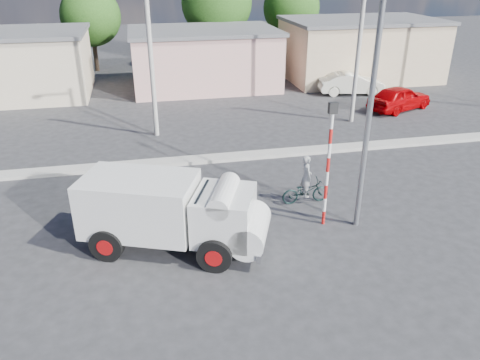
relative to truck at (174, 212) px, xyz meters
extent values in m
plane|color=#29292C|center=(1.95, -1.08, -1.31)|extent=(120.00, 120.00, 0.00)
cube|color=#99968E|center=(1.95, 6.92, -1.23)|extent=(40.00, 0.80, 0.16)
cylinder|color=black|center=(-2.11, -0.24, -0.79)|extent=(1.09, 0.68, 1.05)
cylinder|color=red|center=(-2.11, -0.24, -0.79)|extent=(0.61, 0.51, 0.52)
cylinder|color=black|center=(-1.36, 1.63, -0.79)|extent=(1.09, 0.68, 1.05)
cylinder|color=red|center=(-1.36, 1.63, -0.79)|extent=(0.61, 0.51, 0.52)
cylinder|color=black|center=(1.00, -1.48, -0.79)|extent=(1.09, 0.68, 1.05)
cylinder|color=red|center=(1.00, -1.48, -0.79)|extent=(0.61, 0.51, 0.52)
cylinder|color=black|center=(1.75, 0.38, -0.79)|extent=(1.09, 0.68, 1.05)
cylinder|color=red|center=(1.75, 0.38, -0.79)|extent=(0.61, 0.51, 0.52)
cube|color=black|center=(-0.23, 0.09, -0.71)|extent=(4.55, 2.79, 0.17)
cube|color=silver|center=(-1.03, 0.41, 0.17)|extent=(3.99, 3.24, 1.77)
cube|color=silver|center=(1.46, -0.59, 0.03)|extent=(2.33, 2.46, 1.49)
cylinder|color=silver|center=(2.22, -0.89, -0.40)|extent=(1.71, 2.21, 1.05)
cylinder|color=silver|center=(1.46, -0.59, 0.70)|extent=(1.35, 2.07, 0.67)
cube|color=silver|center=(2.58, -1.03, -0.79)|extent=(0.89, 1.96, 0.27)
cube|color=black|center=(0.84, -0.34, 0.46)|extent=(0.68, 1.54, 0.67)
imported|color=black|center=(5.05, 2.06, -0.84)|extent=(1.83, 0.66, 0.96)
imported|color=silver|center=(5.05, 2.06, -0.51)|extent=(0.39, 0.59, 1.61)
imported|color=silver|center=(13.43, 16.55, -0.58)|extent=(4.62, 2.22, 1.46)
imported|color=#A50003|center=(14.73, 12.42, -0.56)|extent=(4.75, 3.32, 1.50)
cylinder|color=red|center=(5.15, 0.42, -1.06)|extent=(0.11, 0.11, 0.50)
cylinder|color=white|center=(5.15, 0.42, -0.56)|extent=(0.11, 0.11, 0.50)
cylinder|color=red|center=(5.15, 0.42, -0.06)|extent=(0.11, 0.11, 0.50)
cylinder|color=white|center=(5.15, 0.42, 0.44)|extent=(0.11, 0.11, 0.50)
cylinder|color=red|center=(5.15, 0.42, 0.94)|extent=(0.11, 0.11, 0.50)
cylinder|color=white|center=(5.15, 0.42, 1.44)|extent=(0.11, 0.11, 0.50)
cylinder|color=red|center=(5.15, 0.42, 1.94)|extent=(0.11, 0.11, 0.50)
cylinder|color=white|center=(5.15, 0.42, 2.44)|extent=(0.11, 0.11, 0.50)
cube|color=black|center=(5.15, 0.42, 2.87)|extent=(0.28, 0.18, 0.36)
cylinder|color=slate|center=(6.25, 0.12, 3.19)|extent=(0.18, 0.18, 9.00)
cube|color=#DD9E98|center=(3.95, 20.92, 0.59)|extent=(10.00, 7.00, 3.80)
cube|color=#59595B|center=(3.95, 20.92, 2.61)|extent=(10.30, 7.30, 0.24)
cube|color=tan|center=(15.95, 20.92, 0.79)|extent=(11.00, 7.00, 4.20)
cube|color=#59595B|center=(15.95, 20.92, 3.01)|extent=(11.30, 7.30, 0.24)
cylinder|color=#38281E|center=(-4.05, 27.92, 0.42)|extent=(0.36, 0.36, 3.47)
sphere|color=#32621D|center=(-4.05, 27.92, 3.03)|extent=(4.71, 4.71, 4.71)
cylinder|color=#38281E|center=(5.95, 26.92, 0.79)|extent=(0.36, 0.36, 4.20)
sphere|color=#32621D|center=(5.95, 26.92, 3.94)|extent=(5.70, 5.70, 5.70)
cylinder|color=#38281E|center=(12.95, 28.92, 0.51)|extent=(0.36, 0.36, 3.64)
sphere|color=#32621D|center=(12.95, 28.92, 3.24)|extent=(4.94, 4.94, 4.94)
cylinder|color=#99968E|center=(-0.05, 10.92, 2.69)|extent=(0.24, 0.24, 8.00)
cylinder|color=#99968E|center=(10.95, 10.92, 2.69)|extent=(0.24, 0.24, 8.00)
camera|label=1|loc=(-0.68, -12.82, 7.05)|focal=35.00mm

